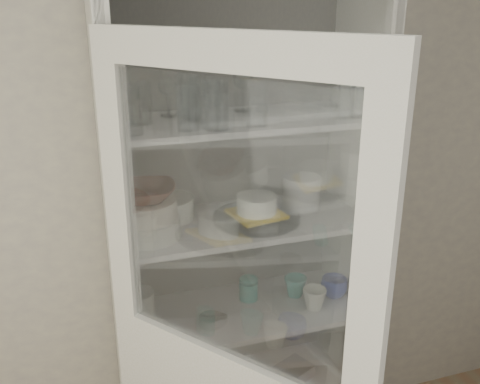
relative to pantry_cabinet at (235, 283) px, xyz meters
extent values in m
cube|color=#A9A29B|center=(-0.20, 0.16, 0.36)|extent=(3.60, 0.02, 2.60)
cube|color=beige|center=(-0.48, -0.06, 0.11)|extent=(0.03, 0.45, 2.10)
cube|color=beige|center=(0.48, -0.06, 0.11)|extent=(0.03, 0.45, 2.10)
cube|color=slate|center=(0.00, 0.15, 0.11)|extent=(1.00, 0.03, 2.10)
cube|color=silver|center=(0.00, -0.08, -0.09)|extent=(0.94, 0.42, 0.02)
cube|color=silver|center=(0.00, -0.08, 0.31)|extent=(0.94, 0.42, 0.02)
cube|color=silver|center=(0.00, -0.08, 0.71)|extent=(0.94, 0.42, 0.02)
cube|color=beige|center=(-0.23, -0.65, 1.01)|extent=(0.57, 0.74, 0.10)
cube|color=beige|center=(-0.47, -0.32, 0.56)|extent=(0.09, 0.10, 0.80)
cube|color=beige|center=(0.01, -0.97, 0.56)|extent=(0.09, 0.10, 0.80)
cube|color=silver|center=(-0.23, -0.65, 0.56)|extent=(0.44, 0.59, 0.78)
cylinder|color=silver|center=(-0.41, -0.21, 0.80)|extent=(0.08, 0.08, 0.15)
cylinder|color=silver|center=(-0.15, -0.18, 0.80)|extent=(0.10, 0.10, 0.15)
cylinder|color=silver|center=(-0.22, -0.20, 0.79)|extent=(0.08, 0.08, 0.14)
cylinder|color=silver|center=(-0.13, -0.22, 0.80)|extent=(0.10, 0.10, 0.16)
cylinder|color=silver|center=(0.01, -0.22, 0.79)|extent=(0.07, 0.07, 0.14)
cylinder|color=silver|center=(0.36, -0.19, 0.78)|extent=(0.08, 0.08, 0.13)
cylinder|color=silver|center=(0.41, -0.20, 0.79)|extent=(0.08, 0.08, 0.14)
cylinder|color=silver|center=(-0.35, -0.06, 0.79)|extent=(0.09, 0.09, 0.14)
cylinder|color=silver|center=(-0.16, -0.08, 0.79)|extent=(0.07, 0.07, 0.13)
cylinder|color=silver|center=(-0.18, -0.05, 0.80)|extent=(0.08, 0.08, 0.15)
cylinder|color=white|center=(-0.37, -0.12, 0.36)|extent=(0.25, 0.25, 0.07)
cylinder|color=white|center=(-0.26, 0.02, 0.36)|extent=(0.19, 0.19, 0.08)
cylinder|color=white|center=(-0.37, -0.12, 0.43)|extent=(0.29, 0.29, 0.07)
imported|color=brown|center=(-0.37, -0.12, 0.49)|extent=(0.26, 0.26, 0.05)
cylinder|color=silver|center=(0.06, -0.10, 0.33)|extent=(0.41, 0.41, 0.02)
cube|color=yellow|center=(0.06, -0.10, 0.35)|extent=(0.21, 0.21, 0.01)
cylinder|color=white|center=(0.06, -0.10, 0.39)|extent=(0.18, 0.18, 0.07)
cylinder|color=#B3B3B3|center=(0.27, -0.05, 0.39)|extent=(0.15, 0.15, 0.14)
imported|color=#273DA3|center=(0.41, -0.10, -0.04)|extent=(0.14, 0.14, 0.09)
imported|color=teal|center=(0.26, -0.05, -0.04)|extent=(0.11, 0.11, 0.09)
imported|color=white|center=(0.29, -0.17, -0.03)|extent=(0.11, 0.11, 0.09)
cylinder|color=teal|center=(0.06, -0.01, -0.04)|extent=(0.08, 0.08, 0.08)
ellipsoid|color=teal|center=(0.06, -0.01, 0.01)|extent=(0.08, 0.08, 0.02)
cylinder|color=silver|center=(-0.15, -0.14, -0.06)|extent=(0.09, 0.09, 0.04)
cylinder|color=white|center=(-0.41, -0.06, -0.01)|extent=(0.16, 0.16, 0.14)
cube|color=#9E9CAD|center=(0.24, -0.08, -0.45)|extent=(0.21, 0.19, 0.05)
camera|label=1|loc=(-0.60, -1.89, 1.12)|focal=40.00mm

